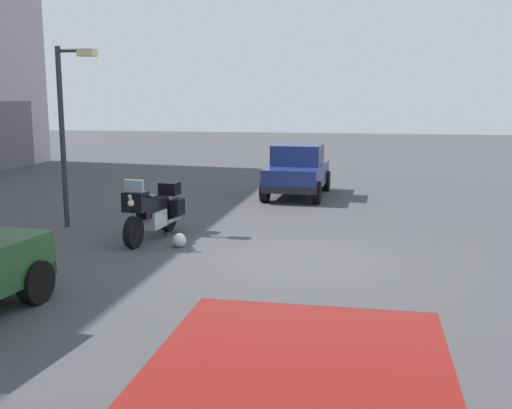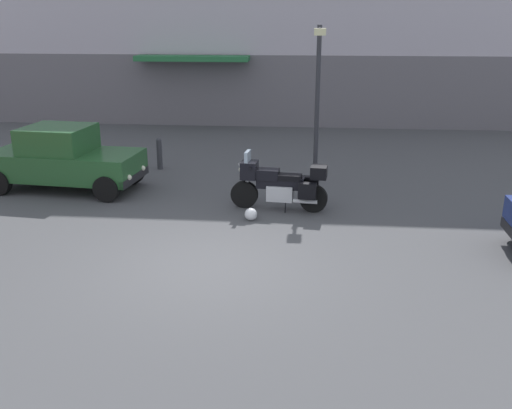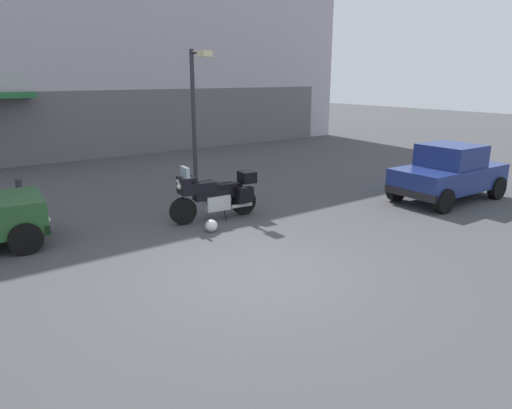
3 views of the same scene
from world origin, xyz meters
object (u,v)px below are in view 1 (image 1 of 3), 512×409
(helmet, at_px, (179,240))
(car_compact_side, at_px, (297,171))
(streetlamp_curbside, at_px, (68,117))
(motorcycle, at_px, (153,210))

(helmet, height_order, car_compact_side, car_compact_side)
(streetlamp_curbside, bearing_deg, helmet, -115.23)
(helmet, bearing_deg, streetlamp_curbside, 64.77)
(motorcycle, height_order, helmet, motorcycle)
(helmet, bearing_deg, motorcycle, 51.60)
(motorcycle, distance_m, helmet, 1.10)
(helmet, xyz_separation_m, car_compact_side, (6.77, -1.56, 0.63))
(motorcycle, bearing_deg, helmet, 57.58)
(motorcycle, bearing_deg, car_compact_side, 165.25)
(car_compact_side, bearing_deg, streetlamp_curbside, 141.26)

